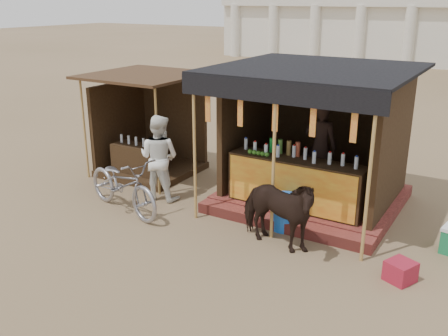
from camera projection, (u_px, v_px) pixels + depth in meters
ground at (173, 260)px, 8.02m from camera, size 120.00×120.00×0.00m
main_stall at (313, 155)px, 9.92m from camera, size 3.60×3.61×2.78m
secondary_stall at (146, 137)px, 11.91m from camera, size 2.40×2.40×2.38m
cow at (276, 212)px, 8.24m from camera, size 1.63×0.92×1.30m
motorbike at (123, 184)px, 9.69m from camera, size 2.28×1.28×1.14m
bystander at (159, 158)px, 10.23m from camera, size 0.95×0.78×1.79m
blue_barrel at (285, 212)px, 9.02m from camera, size 0.53×0.53×0.64m
red_crate at (400, 271)px, 7.39m from camera, size 0.49×0.50×0.31m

